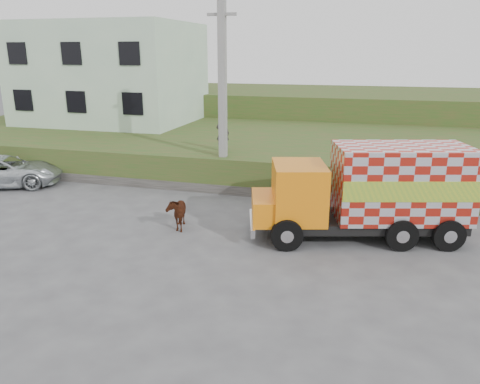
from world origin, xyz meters
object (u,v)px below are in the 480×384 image
(cargo_truck, at_px, (371,191))
(pedestrian, at_px, (223,133))
(suv, at_px, (4,171))
(cow, at_px, (176,212))
(utility_pole, at_px, (223,95))

(cargo_truck, xyz_separation_m, pedestrian, (-6.51, 4.97, 0.75))
(suv, bearing_deg, cow, -130.98)
(suv, bearing_deg, cargo_truck, -121.56)
(cargo_truck, distance_m, pedestrian, 8.22)
(cargo_truck, relative_size, pedestrian, 4.40)
(cargo_truck, bearing_deg, suv, 157.70)
(utility_pole, distance_m, cow, 5.89)
(cow, xyz_separation_m, suv, (-9.46, 2.74, 0.10))
(utility_pole, relative_size, pedestrian, 4.96)
(pedestrian, bearing_deg, cow, 92.28)
(cow, bearing_deg, cargo_truck, -11.77)
(pedestrian, bearing_deg, utility_pole, 108.85)
(cow, height_order, pedestrian, pedestrian)
(suv, distance_m, pedestrian, 9.90)
(utility_pole, height_order, cow, utility_pole)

